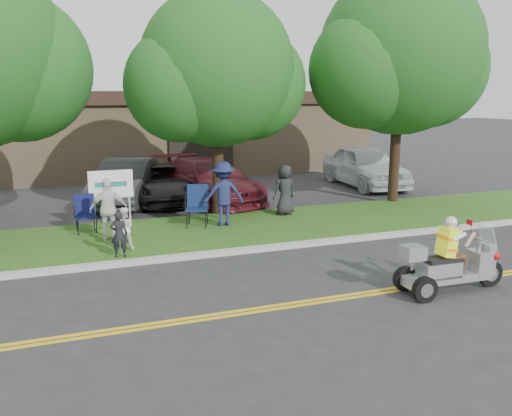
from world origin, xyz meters
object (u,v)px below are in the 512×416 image
object	(u,v)px
parked_car_mid	(160,183)
parked_car_right	(208,181)
lawn_chair_a	(197,203)
spectator_adult_right	(109,209)
parked_car_left	(127,182)
trike_scooter	(449,266)
lawn_chair_b	(85,211)
parked_car_far_right	(365,166)

from	to	relation	value
parked_car_mid	parked_car_right	world-z (taller)	parked_car_right
lawn_chair_a	parked_car_mid	distance (m)	4.48
lawn_chair_a	parked_car_right	distance (m)	3.97
lawn_chair_a	spectator_adult_right	xyz separation A→B (m)	(-2.58, -0.75, 0.15)
parked_car_mid	lawn_chair_a	bearing A→B (deg)	-84.70
lawn_chair_a	parked_car_left	world-z (taller)	parked_car_left
trike_scooter	parked_car_mid	distance (m)	11.85
spectator_adult_right	parked_car_left	xyz separation A→B (m)	(1.13, 5.21, -0.14)
lawn_chair_b	parked_car_right	bearing A→B (deg)	34.79
parked_car_left	parked_car_far_right	size ratio (longest dim) A/B	0.94
trike_scooter	parked_car_mid	size ratio (longest dim) A/B	0.49
spectator_adult_right	parked_car_far_right	bearing A→B (deg)	-150.71
trike_scooter	spectator_adult_right	size ratio (longest dim) A/B	1.44
trike_scooter	parked_car_left	bearing A→B (deg)	115.31
lawn_chair_a	parked_car_far_right	xyz separation A→B (m)	(8.55, 4.69, 0.10)
spectator_adult_right	parked_car_far_right	world-z (taller)	spectator_adult_right
spectator_adult_right	parked_car_far_right	xyz separation A→B (m)	(11.13, 5.44, -0.06)
parked_car_far_right	parked_car_right	bearing A→B (deg)	-168.64
lawn_chair_a	parked_car_left	bearing A→B (deg)	129.02
lawn_chair_a	spectator_adult_right	world-z (taller)	spectator_adult_right
lawn_chair_b	spectator_adult_right	bearing A→B (deg)	-66.56
lawn_chair_a	lawn_chair_b	distance (m)	3.15
lawn_chair_b	parked_car_right	xyz separation A→B (m)	(4.47, 3.36, 0.10)
parked_car_mid	parked_car_right	bearing A→B (deg)	-22.69
lawn_chair_b	parked_car_far_right	world-z (taller)	parked_car_far_right
spectator_adult_right	parked_car_right	size ratio (longest dim) A/B	0.30
lawn_chair_b	parked_car_mid	size ratio (longest dim) A/B	0.22
parked_car_right	parked_car_left	bearing A→B (deg)	149.47
parked_car_mid	parked_car_far_right	distance (m)	8.82
trike_scooter	parked_car_far_right	bearing A→B (deg)	67.83
lawn_chair_a	parked_car_far_right	world-z (taller)	parked_car_far_right
parked_car_left	parked_car_mid	xyz separation A→B (m)	(1.19, 0.01, -0.12)
trike_scooter	parked_car_mid	xyz separation A→B (m)	(-3.67, 11.27, 0.13)
spectator_adult_right	parked_car_far_right	size ratio (longest dim) A/B	0.32
trike_scooter	parked_car_mid	world-z (taller)	trike_scooter
lawn_chair_a	spectator_adult_right	bearing A→B (deg)	-142.80
trike_scooter	lawn_chair_b	bearing A→B (deg)	134.28
parked_car_right	parked_car_mid	bearing A→B (deg)	139.44
parked_car_right	lawn_chair_b	bearing A→B (deg)	-159.07
parked_car_right	parked_car_far_right	distance (m)	7.26
trike_scooter	parked_car_far_right	distance (m)	12.58
parked_car_far_right	parked_car_mid	bearing A→B (deg)	-174.78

